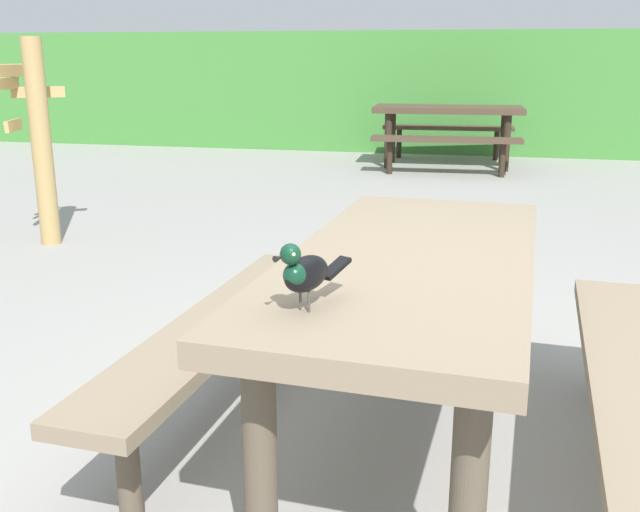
{
  "coord_description": "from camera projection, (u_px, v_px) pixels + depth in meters",
  "views": [
    {
      "loc": [
        0.07,
        -2.17,
        1.36
      ],
      "look_at": [
        -0.35,
        -0.36,
        0.84
      ],
      "focal_mm": 40.64,
      "sensor_mm": 36.0,
      "label": 1
    }
  ],
  "objects": [
    {
      "name": "picnic_table_mid_left",
      "position": [
        448.0,
        122.0,
        8.9
      ],
      "size": [
        1.83,
        1.75,
        0.74
      ],
      "color": "#473828",
      "rests_on": "ground"
    },
    {
      "name": "hedge_wall",
      "position": [
        486.0,
        92.0,
        10.43
      ],
      "size": [
        28.0,
        1.43,
        1.67
      ],
      "primitive_type": "cube",
      "color": "#428438",
      "rests_on": "ground"
    },
    {
      "name": "picnic_table_foreground",
      "position": [
        411.0,
        306.0,
        2.39
      ],
      "size": [
        1.78,
        1.84,
        0.74
      ],
      "color": "#84725B",
      "rests_on": "ground"
    },
    {
      "name": "ground_plane",
      "position": [
        446.0,
        476.0,
        2.42
      ],
      "size": [
        60.0,
        60.0,
        0.0
      ],
      "primitive_type": "plane",
      "color": "gray"
    },
    {
      "name": "stalk_post_left_side",
      "position": [
        39.0,
        139.0,
        5.18
      ],
      "size": [
        0.35,
        0.5,
        1.48
      ],
      "color": "tan",
      "rests_on": "ground"
    },
    {
      "name": "bird_grackle",
      "position": [
        304.0,
        272.0,
        1.78
      ],
      "size": [
        0.15,
        0.27,
        0.18
      ],
      "color": "black",
      "rests_on": "picnic_table_foreground"
    }
  ]
}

